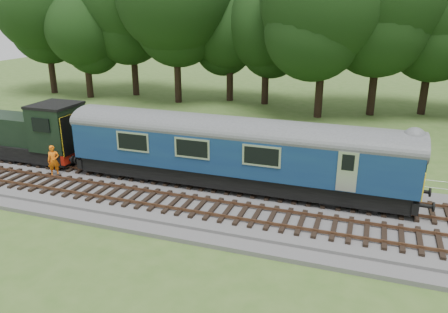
% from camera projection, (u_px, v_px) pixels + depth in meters
% --- Properties ---
extents(ground, '(120.00, 120.00, 0.00)m').
position_uv_depth(ground, '(251.00, 207.00, 21.90)').
color(ground, '#406425').
rests_on(ground, ground).
extents(ballast, '(70.00, 7.00, 0.35)m').
position_uv_depth(ballast, '(251.00, 204.00, 21.84)').
color(ballast, '#4C4C4F').
rests_on(ballast, ground).
extents(track_north, '(67.20, 2.40, 0.21)m').
position_uv_depth(track_north, '(258.00, 189.00, 23.01)').
color(track_north, black).
rests_on(track_north, ballast).
extents(track_south, '(67.20, 2.40, 0.21)m').
position_uv_depth(track_south, '(242.00, 213.00, 20.33)').
color(track_south, black).
rests_on(track_south, ballast).
extents(fence, '(64.00, 0.12, 1.00)m').
position_uv_depth(fence, '(271.00, 176.00, 25.91)').
color(fence, '#6B6054').
rests_on(fence, ground).
extents(tree_line, '(70.00, 8.00, 18.00)m').
position_uv_depth(tree_line, '(314.00, 112.00, 41.52)').
color(tree_line, black).
rests_on(tree_line, ground).
extents(dmu_railcar, '(18.05, 2.86, 3.88)m').
position_uv_depth(dmu_railcar, '(235.00, 147.00, 22.70)').
color(dmu_railcar, black).
rests_on(dmu_railcar, ground).
extents(shunter_loco, '(8.91, 2.60, 3.38)m').
position_uv_depth(shunter_loco, '(23.00, 134.00, 27.23)').
color(shunter_loco, black).
rests_on(shunter_loco, ground).
extents(worker, '(0.77, 0.73, 1.77)m').
position_uv_depth(worker, '(54.00, 161.00, 24.75)').
color(worker, orange).
rests_on(worker, ballast).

